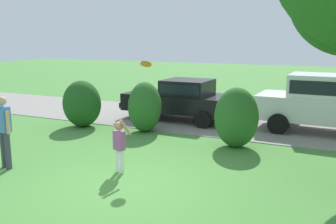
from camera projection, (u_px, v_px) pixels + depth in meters
ground_plane at (126, 187)px, 7.77m from camera, size 80.00×80.00×0.00m
driveway_strip at (222, 122)px, 13.75m from camera, size 28.00×4.40×0.02m
shrub_near_tree at (82, 106)px, 13.04m from camera, size 1.37×1.27×1.63m
shrub_centre_left at (145, 107)px, 12.29m from camera, size 1.07×1.24×1.67m
shrub_centre at (236, 117)px, 10.51m from camera, size 1.26×1.14×1.72m
parked_sedan at (182, 98)px, 14.06m from camera, size 4.43×2.15×1.56m
parked_suv at (329, 101)px, 12.07m from camera, size 4.76×2.23×1.92m
child_thrower at (119, 143)px, 8.47m from camera, size 0.47×0.22×1.29m
frisbee at (146, 64)px, 9.09m from camera, size 0.30×0.25×0.20m
adult_onlooker at (4, 128)px, 8.73m from camera, size 0.52×0.30×1.74m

